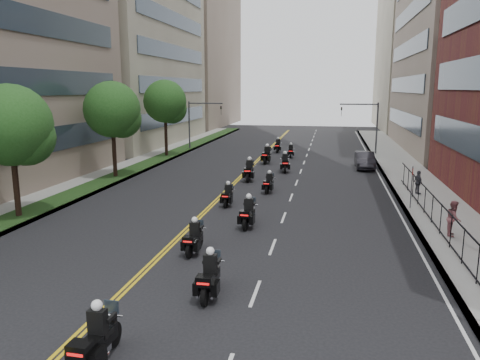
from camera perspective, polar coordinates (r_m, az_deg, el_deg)
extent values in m
cube|color=gray|center=(36.51, 20.82, -0.71)|extent=(4.00, 90.00, 0.15)
cube|color=gray|center=(40.02, -15.34, 0.62)|extent=(4.00, 90.00, 0.15)
cube|color=#1C3613|center=(39.66, -14.31, 0.71)|extent=(2.00, 90.00, 0.04)
cube|color=#333F4C|center=(58.95, 19.22, 7.03)|extent=(0.12, 24.08, 1.80)
cube|color=#333F4C|center=(58.84, 19.47, 10.91)|extent=(0.12, 24.08, 1.80)
cube|color=#333F4C|center=(59.00, 19.73, 14.79)|extent=(0.12, 24.08, 1.80)
cube|color=#333F4C|center=(59.43, 20.00, 18.63)|extent=(0.12, 24.08, 1.80)
cube|color=gray|center=(89.86, 21.81, 14.15)|extent=(15.00, 28.00, 26.00)
cube|color=#333F4C|center=(33.73, -24.62, 3.98)|extent=(0.12, 25.80, 1.80)
cube|color=#333F4C|center=(33.54, -25.18, 10.77)|extent=(0.12, 25.80, 1.80)
cube|color=#333F4C|center=(33.82, -25.77, 17.54)|extent=(0.12, 25.80, 1.80)
cube|color=gray|center=(65.20, -15.12, 19.51)|extent=(16.00, 28.00, 34.00)
cube|color=#333F4C|center=(61.55, -7.66, 7.69)|extent=(0.12, 24.08, 1.80)
cube|color=#333F4C|center=(61.44, -7.76, 11.42)|extent=(0.12, 24.08, 1.80)
cube|color=#333F4C|center=(61.59, -7.86, 15.14)|extent=(0.12, 24.08, 1.80)
cube|color=#333F4C|center=(62.01, -7.97, 18.83)|extent=(0.12, 24.08, 1.80)
cube|color=#816E5E|center=(92.65, -6.63, 14.73)|extent=(16.00, 28.00, 26.00)
cube|color=black|center=(23.55, 23.91, -3.39)|extent=(0.05, 28.00, 0.05)
cube|color=black|center=(23.89, 23.66, -6.41)|extent=(0.05, 28.00, 0.05)
cylinder|color=black|center=(28.27, -25.72, 0.45)|extent=(0.32, 0.32, 4.83)
sphere|color=#1F4E1A|center=(27.94, -26.20, 6.02)|extent=(4.40, 4.40, 4.40)
sphere|color=#1F4E1A|center=(27.97, -24.60, 4.73)|extent=(3.08, 3.08, 3.08)
cylinder|color=black|center=(38.42, -15.11, 3.95)|extent=(0.32, 0.32, 5.11)
sphere|color=#1F4E1A|center=(38.18, -15.33, 8.30)|extent=(4.40, 4.40, 4.40)
sphere|color=#1F4E1A|center=(38.32, -14.20, 7.27)|extent=(3.08, 3.08, 3.08)
cylinder|color=black|center=(49.40, -9.03, 5.88)|extent=(0.32, 0.32, 5.39)
sphere|color=#1F4E1A|center=(49.22, -9.14, 9.46)|extent=(4.40, 4.40, 4.40)
sphere|color=#1F4E1A|center=(49.42, -8.29, 8.59)|extent=(3.08, 3.08, 3.08)
cylinder|color=#3F3F44|center=(52.65, 16.34, 6.01)|extent=(0.18, 0.18, 5.60)
cylinder|color=#3F3F44|center=(52.36, 14.29, 8.94)|extent=(4.00, 0.14, 0.14)
imported|color=black|center=(52.32, 12.27, 8.15)|extent=(0.16, 0.20, 1.00)
cylinder|color=#3F3F44|center=(54.84, -6.20, 6.58)|extent=(0.18, 0.18, 5.60)
cylinder|color=#3F3F44|center=(54.14, -4.21, 9.31)|extent=(4.00, 0.14, 0.14)
imported|color=black|center=(53.73, -2.32, 8.46)|extent=(0.16, 0.20, 1.00)
cylinder|color=black|center=(14.20, -15.16, -17.75)|extent=(0.16, 0.72, 0.71)
cube|color=black|center=(13.42, -16.94, -18.24)|extent=(0.47, 1.43, 0.42)
cube|color=silver|center=(13.57, -16.77, -19.03)|extent=(0.41, 0.59, 0.31)
cube|color=black|center=(12.67, -18.94, -18.93)|extent=(0.55, 0.45, 0.34)
cube|color=red|center=(12.52, -19.48, -19.47)|extent=(0.42, 0.04, 0.07)
cube|color=black|center=(13.21, -16.96, -16.15)|extent=(0.47, 0.30, 0.65)
sphere|color=white|center=(13.03, -17.05, -14.40)|extent=(0.30, 0.30, 0.30)
cylinder|color=black|center=(16.02, -4.32, -13.90)|extent=(0.17, 0.71, 0.70)
cylinder|color=black|center=(17.49, -3.03, -11.64)|extent=(0.17, 0.71, 0.70)
cube|color=black|center=(16.64, -3.66, -11.81)|extent=(0.48, 1.41, 0.41)
cube|color=silver|center=(16.78, -3.61, -12.49)|extent=(0.41, 0.58, 0.31)
cube|color=black|center=(15.80, -4.35, -12.13)|extent=(0.55, 0.45, 0.33)
cube|color=red|center=(15.61, -4.54, -12.51)|extent=(0.42, 0.04, 0.07)
cube|color=black|center=(16.49, -3.64, -10.08)|extent=(0.46, 0.30, 0.64)
sphere|color=white|center=(16.34, -3.65, -8.65)|extent=(0.30, 0.30, 0.30)
cylinder|color=black|center=(20.20, -6.22, -8.59)|extent=(0.15, 0.65, 0.65)
cylinder|color=black|center=(21.57, -4.92, -7.27)|extent=(0.15, 0.65, 0.65)
cube|color=black|center=(20.80, -5.56, -7.21)|extent=(0.43, 1.29, 0.38)
cube|color=silver|center=(20.91, -5.51, -7.74)|extent=(0.37, 0.53, 0.29)
cube|color=black|center=(20.04, -6.25, -7.26)|extent=(0.50, 0.41, 0.30)
cube|color=red|center=(19.87, -6.43, -7.48)|extent=(0.38, 0.04, 0.07)
cube|color=black|center=(20.70, -5.55, -5.92)|extent=(0.43, 0.28, 0.59)
sphere|color=white|center=(20.59, -5.56, -4.85)|extent=(0.28, 0.28, 0.28)
cylinder|color=black|center=(23.77, 0.63, -5.40)|extent=(0.17, 0.71, 0.70)
cylinder|color=black|center=(25.33, 1.44, -4.36)|extent=(0.17, 0.71, 0.70)
cube|color=black|center=(24.47, 1.05, -4.21)|extent=(0.49, 1.41, 0.41)
cube|color=silver|center=(24.58, 1.08, -4.71)|extent=(0.41, 0.58, 0.31)
cube|color=black|center=(23.63, 0.63, -4.15)|extent=(0.55, 0.45, 0.33)
cube|color=red|center=(23.43, 0.52, -4.33)|extent=(0.41, 0.05, 0.07)
cube|color=black|center=(24.39, 1.08, -3.01)|extent=(0.47, 0.31, 0.64)
sphere|color=white|center=(24.30, 1.09, -2.01)|extent=(0.30, 0.30, 0.30)
cylinder|color=black|center=(28.20, -1.76, -2.84)|extent=(0.13, 0.62, 0.62)
cylinder|color=black|center=(29.57, -1.15, -2.17)|extent=(0.13, 0.62, 0.62)
cube|color=black|center=(28.83, -1.46, -2.00)|extent=(0.38, 1.22, 0.36)
cube|color=silver|center=(28.92, -1.43, -2.39)|extent=(0.35, 0.50, 0.27)
cube|color=black|center=(28.09, -1.77, -1.90)|extent=(0.47, 0.38, 0.29)
cube|color=red|center=(27.91, -1.86, -2.03)|extent=(0.36, 0.03, 0.06)
cube|color=black|center=(28.77, -1.44, -1.11)|extent=(0.40, 0.25, 0.56)
sphere|color=white|center=(28.70, -1.44, -0.36)|extent=(0.26, 0.26, 0.26)
cylinder|color=black|center=(31.88, 3.29, -1.20)|extent=(0.18, 0.63, 0.62)
cylinder|color=black|center=(33.28, 3.85, -0.68)|extent=(0.18, 0.63, 0.62)
cube|color=black|center=(32.52, 3.58, -0.49)|extent=(0.49, 1.26, 0.37)
cube|color=silver|center=(32.61, 3.59, -0.84)|extent=(0.39, 0.53, 0.27)
cube|color=black|center=(31.78, 3.30, -0.36)|extent=(0.51, 0.42, 0.29)
cube|color=red|center=(31.60, 3.22, -0.46)|extent=(0.37, 0.06, 0.06)
cube|color=black|center=(32.48, 3.61, 0.31)|extent=(0.42, 0.29, 0.57)
sphere|color=white|center=(32.42, 3.62, 0.98)|extent=(0.27, 0.27, 0.27)
cylinder|color=black|center=(35.70, 0.96, 0.27)|extent=(0.18, 0.76, 0.76)
cylinder|color=black|center=(37.44, 1.35, 0.78)|extent=(0.18, 0.76, 0.76)
cube|color=black|center=(36.52, 1.16, 1.02)|extent=(0.51, 1.52, 0.45)
cube|color=silver|center=(36.62, 1.17, 0.64)|extent=(0.44, 0.63, 0.34)
cube|color=black|center=(35.60, 0.96, 1.19)|extent=(0.60, 0.49, 0.36)
cube|color=red|center=(35.37, 0.91, 1.09)|extent=(0.45, 0.05, 0.08)
cube|color=black|center=(36.48, 1.18, 1.90)|extent=(0.50, 0.33, 0.69)
sphere|color=white|center=(36.42, 1.18, 2.63)|extent=(0.32, 0.32, 0.32)
cylinder|color=black|center=(39.76, 5.52, 1.32)|extent=(0.24, 0.74, 0.73)
cylinder|color=black|center=(41.44, 5.44, 1.73)|extent=(0.24, 0.74, 0.73)
cube|color=black|center=(40.55, 5.49, 1.94)|extent=(0.63, 1.49, 0.43)
cube|color=silver|center=(40.64, 5.48, 1.61)|extent=(0.48, 0.64, 0.32)
cube|color=black|center=(39.66, 5.54, 2.11)|extent=(0.61, 0.52, 0.34)
cube|color=red|center=(39.45, 5.55, 2.03)|extent=(0.43, 0.09, 0.07)
cube|color=black|center=(40.52, 5.50, 2.70)|extent=(0.51, 0.36, 0.66)
sphere|color=white|center=(40.47, 5.51, 3.34)|extent=(0.31, 0.31, 0.31)
cylinder|color=black|center=(44.21, 3.08, 2.37)|extent=(0.21, 0.77, 0.76)
cylinder|color=black|center=(45.93, 3.55, 2.70)|extent=(0.21, 0.77, 0.76)
cube|color=black|center=(45.02, 3.32, 2.93)|extent=(0.58, 1.54, 0.45)
cube|color=silver|center=(45.12, 3.33, 2.62)|extent=(0.47, 0.64, 0.33)
cube|color=black|center=(44.12, 3.08, 3.12)|extent=(0.61, 0.51, 0.36)
cube|color=red|center=(43.90, 3.02, 3.05)|extent=(0.45, 0.07, 0.08)
cube|color=black|center=(45.00, 3.34, 3.65)|extent=(0.51, 0.35, 0.69)
sphere|color=white|center=(44.95, 3.35, 4.24)|extent=(0.32, 0.32, 0.32)
cylinder|color=black|center=(48.36, 6.19, 3.00)|extent=(0.17, 0.63, 0.62)
cylinder|color=black|center=(49.81, 6.21, 3.24)|extent=(0.17, 0.63, 0.62)
cube|color=black|center=(49.05, 6.20, 3.42)|extent=(0.47, 1.26, 0.37)
cube|color=silver|center=(49.12, 6.20, 3.18)|extent=(0.38, 0.53, 0.27)
cube|color=black|center=(48.29, 6.20, 3.56)|extent=(0.50, 0.42, 0.29)
cube|color=red|center=(48.11, 6.19, 3.51)|extent=(0.37, 0.05, 0.06)
cube|color=black|center=(49.03, 6.22, 3.95)|extent=(0.42, 0.28, 0.57)
sphere|color=white|center=(49.00, 6.23, 4.40)|extent=(0.27, 0.27, 0.27)
cylinder|color=black|center=(52.13, 4.56, 3.66)|extent=(0.15, 0.69, 0.69)
cylinder|color=black|center=(53.74, 4.73, 3.88)|extent=(0.15, 0.69, 0.69)
cube|color=black|center=(52.90, 4.65, 4.08)|extent=(0.45, 1.38, 0.41)
cube|color=silver|center=(52.98, 4.65, 3.83)|extent=(0.40, 0.57, 0.31)
cube|color=black|center=(52.06, 4.57, 4.24)|extent=(0.54, 0.44, 0.33)
cube|color=red|center=(51.85, 4.54, 4.19)|extent=(0.41, 0.04, 0.07)
cube|color=black|center=(52.89, 4.66, 4.63)|extent=(0.45, 0.29, 0.63)
sphere|color=white|center=(52.85, 4.67, 5.10)|extent=(0.30, 0.30, 0.30)
imported|color=black|center=(43.47, 14.96, 2.34)|extent=(1.66, 4.54, 1.49)
imported|color=#8D4C51|center=(24.65, 24.60, -4.26)|extent=(0.83, 0.96, 1.71)
imported|color=#44434B|center=(33.35, 20.90, -0.27)|extent=(0.67, 1.00, 1.57)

